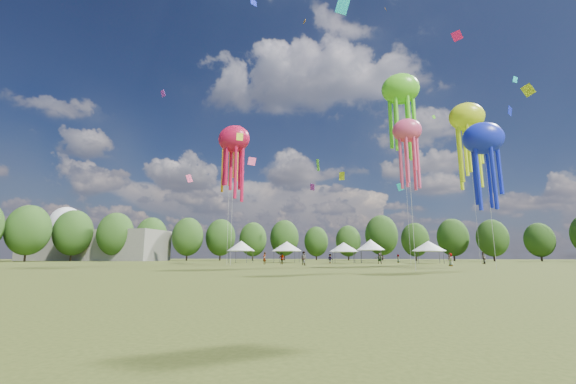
# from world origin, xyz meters

# --- Properties ---
(ground) EXTENTS (300.00, 300.00, 0.00)m
(ground) POSITION_xyz_m (0.00, 0.00, 0.00)
(ground) COLOR #384416
(ground) RESTS_ON ground
(spectator_near) EXTENTS (1.13, 1.07, 1.84)m
(spectator_near) POSITION_xyz_m (-6.73, 36.79, 0.92)
(spectator_near) COLOR gray
(spectator_near) RESTS_ON ground
(spectators_far) EXTENTS (33.44, 21.97, 1.83)m
(spectators_far) POSITION_xyz_m (3.00, 48.15, 0.86)
(spectators_far) COLOR gray
(spectators_far) RESTS_ON ground
(festival_tents) EXTENTS (37.98, 10.47, 4.22)m
(festival_tents) POSITION_xyz_m (-4.99, 54.43, 3.02)
(festival_tents) COLOR #47474C
(festival_tents) RESTS_ON ground
(show_kites) EXTENTS (41.74, 32.71, 27.77)m
(show_kites) POSITION_xyz_m (5.00, 40.55, 18.99)
(show_kites) COLOR red
(show_kites) RESTS_ON ground
(small_kites) EXTENTS (80.31, 60.75, 46.71)m
(small_kites) POSITION_xyz_m (0.35, 41.67, 31.10)
(small_kites) COLOR red
(small_kites) RESTS_ON ground
(treeline) EXTENTS (201.57, 95.24, 13.43)m
(treeline) POSITION_xyz_m (-3.87, 62.51, 6.54)
(treeline) COLOR #38281C
(treeline) RESTS_ON ground
(hangar) EXTENTS (40.00, 12.00, 8.00)m
(hangar) POSITION_xyz_m (-72.00, 72.00, 4.00)
(hangar) COLOR gray
(hangar) RESTS_ON ground
(radome) EXTENTS (9.00, 9.00, 16.00)m
(radome) POSITION_xyz_m (-88.00, 78.00, 9.99)
(radome) COLOR white
(radome) RESTS_ON ground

